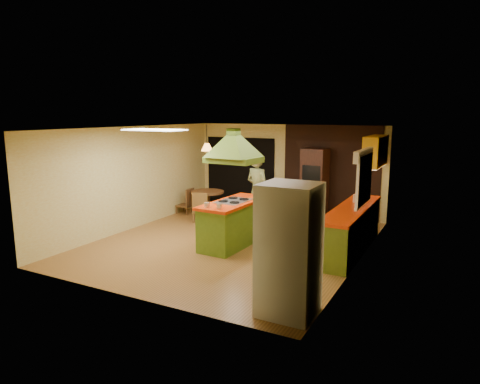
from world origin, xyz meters
The scene contains 21 objects.
ground centered at (0.00, 0.00, 0.00)m, with size 6.50×6.50×0.00m, color #9B6932.
room_walls centered at (0.00, 0.00, 1.25)m, with size 5.50×6.50×6.50m.
ceiling_plane centered at (0.00, 0.00, 2.50)m, with size 6.50×6.50×0.00m, color silver.
brick_panel centered at (1.25, 3.23, 1.25)m, with size 2.64×0.03×2.50m, color #381E14.
nook_opening centered at (-1.50, 3.23, 1.05)m, with size 2.20×0.03×2.10m, color black.
right_counter centered at (2.45, 0.60, 0.46)m, with size 0.62×3.05×0.92m.
upper_cabinets centered at (2.57, 2.20, 1.95)m, with size 0.34×1.40×0.70m, color yellow.
window_right centered at (2.70, 0.40, 1.77)m, with size 0.12×1.35×1.06m.
fluor_panel centered at (-1.10, -1.20, 2.48)m, with size 1.20×0.60×0.03m, color white.
kitchen_island centered at (0.10, -0.12, 0.48)m, with size 0.85×1.95×0.97m.
range_hood centered at (0.10, -0.12, 2.25)m, with size 1.11×0.84×0.80m.
man centered at (0.05, 1.19, 0.95)m, with size 0.69×0.45×1.89m, color brown.
refrigerator centered at (2.33, -2.62, 0.94)m, with size 0.77×0.73×1.88m, color silver.
wall_oven centered at (0.90, 2.95, 0.95)m, with size 0.66×0.63×1.89m.
dining_table centered at (-1.82, 1.89, 0.48)m, with size 0.91×0.91×0.69m.
chair_left centered at (-2.52, 1.79, 0.36)m, with size 0.40×0.40×0.73m, color brown, non-canonical shape.
chair_near centered at (-1.57, 1.24, 0.40)m, with size 0.44×0.44×0.81m, color brown, non-canonical shape.
pendant_lamp centered at (-1.82, 1.89, 1.90)m, with size 0.32×0.32×0.21m, color #FF9E3F.
canister_large centered at (2.40, 1.46, 1.04)m, with size 0.16×0.16×0.23m, color #F4E7C4.
canister_medium centered at (2.40, 1.41, 1.02)m, with size 0.14×0.14×0.20m, color #FEE8CC.
canister_small centered at (2.40, 1.16, 1.00)m, with size 0.13×0.13×0.17m, color beige.
Camera 1 is at (4.37, -7.98, 2.82)m, focal length 32.00 mm.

